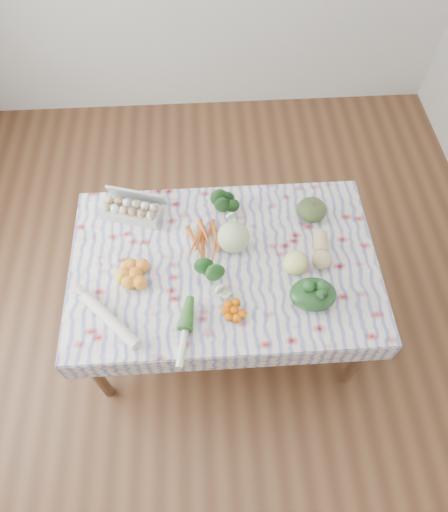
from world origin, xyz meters
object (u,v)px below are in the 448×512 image
at_px(egg_carton, 131,211).
at_px(dining_table, 224,270).
at_px(cabbage, 233,237).
at_px(butternut_squash, 321,249).
at_px(grapefruit, 296,263).
at_px(kabocha_squash, 312,210).

bearing_deg(egg_carton, dining_table, -17.28).
bearing_deg(dining_table, egg_carton, 146.23).
distance_m(cabbage, butternut_squash, 0.48).
distance_m(egg_carton, cabbage, 0.62).
bearing_deg(dining_table, cabbage, 59.90).
height_order(egg_carton, butternut_squash, butternut_squash).
bearing_deg(butternut_squash, dining_table, -170.92).
bearing_deg(grapefruit, dining_table, 169.19).
bearing_deg(cabbage, egg_carton, 156.76).
xyz_separation_m(dining_table, kabocha_squash, (0.51, 0.28, 0.14)).
height_order(egg_carton, cabbage, cabbage).
bearing_deg(egg_carton, kabocha_squash, 13.24).
bearing_deg(egg_carton, butternut_squash, -1.03).
height_order(egg_carton, grapefruit, grapefruit).
distance_m(kabocha_squash, butternut_squash, 0.27).
relative_size(dining_table, cabbage, 9.21).
distance_m(dining_table, butternut_squash, 0.54).
distance_m(kabocha_squash, grapefruit, 0.38).
xyz_separation_m(cabbage, grapefruit, (0.31, -0.17, -0.02)).
bearing_deg(dining_table, kabocha_squash, 28.73).
relative_size(cabbage, butternut_squash, 0.78).
relative_size(kabocha_squash, butternut_squash, 0.75).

